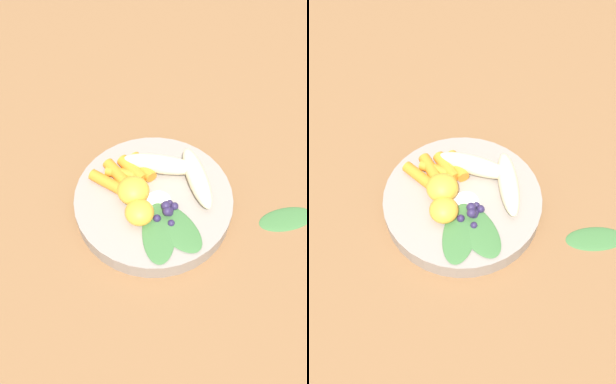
{
  "view_description": "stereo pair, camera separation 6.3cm",
  "coord_description": "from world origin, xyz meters",
  "views": [
    {
      "loc": [
        -0.04,
        -0.37,
        0.56
      ],
      "look_at": [
        0.0,
        0.0,
        0.04
      ],
      "focal_mm": 38.84,
      "sensor_mm": 36.0,
      "label": 1
    },
    {
      "loc": [
        0.02,
        -0.37,
        0.56
      ],
      "look_at": [
        0.0,
        0.0,
        0.04
      ],
      "focal_mm": 38.84,
      "sensor_mm": 36.0,
      "label": 2
    }
  ],
  "objects": [
    {
      "name": "coconut_shred_patch",
      "position": [
        0.01,
        -0.01,
        0.03
      ],
      "size": [
        0.04,
        0.04,
        0.0
      ],
      "primitive_type": "cylinder",
      "color": "white",
      "rests_on": "bowl"
    },
    {
      "name": "blueberry_pile",
      "position": [
        0.02,
        -0.04,
        0.04
      ],
      "size": [
        0.04,
        0.05,
        0.03
      ],
      "color": "#2D234C",
      "rests_on": "bowl"
    },
    {
      "name": "carrot_rear",
      "position": [
        -0.05,
        0.04,
        0.04
      ],
      "size": [
        0.05,
        0.06,
        0.02
      ],
      "primitive_type": "cylinder",
      "rotation": [
        0.0,
        1.57,
        2.1
      ],
      "color": "orange",
      "rests_on": "bowl"
    },
    {
      "name": "orange_segment_near",
      "position": [
        -0.03,
        -0.04,
        0.05
      ],
      "size": [
        0.04,
        0.04,
        0.03
      ],
      "primitive_type": "ellipsoid",
      "color": "#F4A833",
      "rests_on": "bowl"
    },
    {
      "name": "kale_leaf_stray",
      "position": [
        0.21,
        -0.05,
        0.0
      ],
      "size": [
        0.1,
        0.05,
        0.01
      ],
      "primitive_type": "ellipsoid",
      "rotation": [
        0.0,
        0.0,
        6.42
      ],
      "color": "#3D7038",
      "rests_on": "ground_plane"
    },
    {
      "name": "banana_peeled_left",
      "position": [
        0.02,
        0.05,
        0.05
      ],
      "size": [
        0.12,
        0.06,
        0.03
      ],
      "primitive_type": "ellipsoid",
      "rotation": [
        0.0,
        0.0,
        2.85
      ],
      "color": "beige",
      "rests_on": "bowl"
    },
    {
      "name": "carrot_mid_right",
      "position": [
        -0.04,
        0.04,
        0.04
      ],
      "size": [
        0.06,
        0.04,
        0.02
      ],
      "primitive_type": "cylinder",
      "rotation": [
        0.0,
        1.57,
        2.82
      ],
      "color": "orange",
      "rests_on": "bowl"
    },
    {
      "name": "kale_leaf_right",
      "position": [
        0.03,
        -0.06,
        0.03
      ],
      "size": [
        0.1,
        0.11,
        0.01
      ],
      "primitive_type": "ellipsoid",
      "rotation": [
        0.0,
        0.0,
        5.26
      ],
      "color": "#3D7038",
      "rests_on": "bowl"
    },
    {
      "name": "orange_segment_far",
      "position": [
        -0.03,
        -0.0,
        0.05
      ],
      "size": [
        0.05,
        0.05,
        0.04
      ],
      "primitive_type": "ellipsoid",
      "color": "#F4A833",
      "rests_on": "bowl"
    },
    {
      "name": "bowl",
      "position": [
        0.0,
        0.0,
        0.02
      ],
      "size": [
        0.25,
        0.25,
        0.03
      ],
      "primitive_type": "cylinder",
      "color": "gray",
      "rests_on": "ground_plane"
    },
    {
      "name": "carrot_small",
      "position": [
        -0.07,
        0.03,
        0.04
      ],
      "size": [
        0.06,
        0.05,
        0.02
      ],
      "primitive_type": "cylinder",
      "rotation": [
        0.0,
        1.57,
        2.46
      ],
      "color": "orange",
      "rests_on": "bowl"
    },
    {
      "name": "banana_peeled_right",
      "position": [
        0.07,
        0.02,
        0.05
      ],
      "size": [
        0.05,
        0.12,
        0.03
      ],
      "primitive_type": "ellipsoid",
      "rotation": [
        0.0,
        0.0,
        1.7
      ],
      "color": "beige",
      "rests_on": "bowl"
    },
    {
      "name": "kale_leaf_left",
      "position": [
        -0.0,
        -0.07,
        0.03
      ],
      "size": [
        0.06,
        0.11,
        0.01
      ],
      "primitive_type": "ellipsoid",
      "rotation": [
        0.0,
        0.0,
        4.62
      ],
      "color": "#3D7038",
      "rests_on": "bowl"
    },
    {
      "name": "carrot_front",
      "position": [
        -0.01,
        0.05,
        0.04
      ],
      "size": [
        0.04,
        0.06,
        0.02
      ],
      "primitive_type": "cylinder",
      "rotation": [
        0.0,
        1.57,
        2.04
      ],
      "color": "orange",
      "rests_on": "bowl"
    },
    {
      "name": "carrot_mid_left",
      "position": [
        -0.03,
        0.05,
        0.04
      ],
      "size": [
        0.05,
        0.06,
        0.02
      ],
      "primitive_type": "cylinder",
      "rotation": [
        0.0,
        1.57,
        2.17
      ],
      "color": "orange",
      "rests_on": "bowl"
    },
    {
      "name": "ground_plane",
      "position": [
        0.0,
        0.0,
        0.0
      ],
      "size": [
        2.4,
        2.4,
        0.0
      ],
      "primitive_type": "plane",
      "color": "brown"
    }
  ]
}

